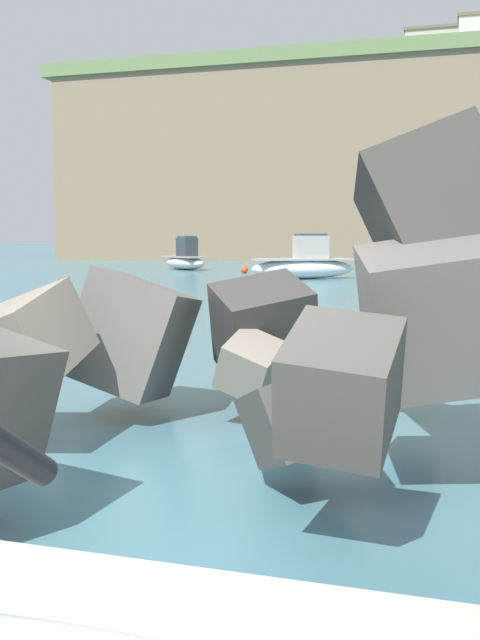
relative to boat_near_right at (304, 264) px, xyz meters
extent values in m
plane|color=#42707F|center=(5.80, -32.35, -0.74)|extent=(400.00, 400.00, 0.00)
cube|color=#605B56|center=(8.00, -31.66, 0.74)|extent=(1.47, 1.48, 1.44)
cube|color=#3D3A38|center=(7.95, -30.87, 1.57)|extent=(1.70, 1.60, 1.86)
cube|color=#4C4944|center=(7.45, -33.11, 0.38)|extent=(0.80, 1.05, 1.03)
cube|color=#4C4944|center=(7.53, -29.02, 0.06)|extent=(0.79, 0.79, 0.53)
cube|color=gray|center=(3.94, -31.56, 0.30)|extent=(1.39, 1.45, 1.33)
cube|color=#3D3A38|center=(5.86, -29.27, 0.27)|extent=(1.42, 1.63, 1.42)
cube|color=#4C4944|center=(6.98, -32.04, -0.08)|extent=(1.26, 1.15, 1.02)
cube|color=#605B56|center=(4.45, -29.94, 0.23)|extent=(1.51, 1.42, 1.66)
cube|color=gray|center=(5.93, -30.05, -0.04)|extent=(0.78, 0.78, 0.86)
ellipsoid|color=white|center=(-0.06, -0.04, -0.22)|extent=(5.46, 4.29, 1.04)
cube|color=#ACACAC|center=(-0.06, -0.04, 0.26)|extent=(5.03, 3.95, 0.10)
cube|color=#B7B2A8|center=(0.29, 0.19, 0.87)|extent=(1.89, 1.67, 1.16)
cube|color=#334C5B|center=(0.29, 0.19, 1.51)|extent=(1.70, 1.51, 0.12)
ellipsoid|color=beige|center=(-9.95, 8.75, -0.30)|extent=(4.42, 4.11, 0.89)
cube|color=#9C9991|center=(-9.95, 8.75, 0.10)|extent=(4.06, 3.78, 0.10)
cube|color=#33383D|center=(-9.69, 8.53, 0.75)|extent=(1.63, 1.59, 1.21)
cube|color=#334C5B|center=(-9.69, 8.53, 1.41)|extent=(1.47, 1.43, 0.12)
sphere|color=#E54C1E|center=(-4.74, 5.14, -0.52)|extent=(0.44, 0.44, 0.44)
cube|color=#B2ADA3|center=(3.73, 50.87, 20.40)|extent=(6.56, 6.75, 6.07)
cube|color=#66564C|center=(3.73, 50.87, 23.59)|extent=(6.88, 7.09, 0.30)
camera|label=1|loc=(8.27, -38.03, 1.36)|focal=42.62mm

